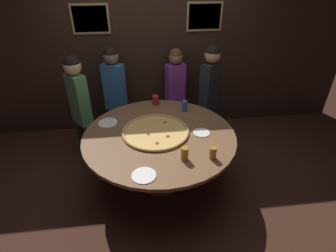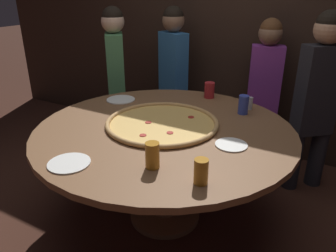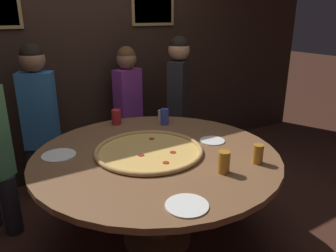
# 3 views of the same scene
# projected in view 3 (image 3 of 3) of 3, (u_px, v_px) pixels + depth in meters

# --- Properties ---
(ground_plane) EXTENTS (24.00, 24.00, 0.00)m
(ground_plane) POSITION_uv_depth(u_px,v_px,m) (157.00, 239.00, 2.58)
(ground_plane) COLOR #422319
(back_wall) EXTENTS (6.40, 0.08, 2.60)m
(back_wall) POSITION_uv_depth(u_px,v_px,m) (83.00, 52.00, 3.33)
(back_wall) COLOR black
(back_wall) RESTS_ON ground_plane
(dining_table) EXTENTS (1.74, 1.74, 0.74)m
(dining_table) POSITION_uv_depth(u_px,v_px,m) (156.00, 167.00, 2.37)
(dining_table) COLOR brown
(dining_table) RESTS_ON ground_plane
(giant_pizza) EXTENTS (0.78, 0.78, 0.03)m
(giant_pizza) POSITION_uv_depth(u_px,v_px,m) (149.00, 150.00, 2.34)
(giant_pizza) COLOR #EAB75B
(giant_pizza) RESTS_ON dining_table
(drink_cup_by_shaker) EXTENTS (0.07, 0.07, 0.13)m
(drink_cup_by_shaker) POSITION_uv_depth(u_px,v_px,m) (258.00, 154.00, 2.16)
(drink_cup_by_shaker) COLOR #BC7A23
(drink_cup_by_shaker) RESTS_ON dining_table
(drink_cup_near_left) EXTENTS (0.08, 0.08, 0.14)m
(drink_cup_near_left) POSITION_uv_depth(u_px,v_px,m) (224.00, 162.00, 2.03)
(drink_cup_near_left) COLOR #BC7A23
(drink_cup_near_left) RESTS_ON dining_table
(drink_cup_centre_back) EXTENTS (0.07, 0.07, 0.14)m
(drink_cup_centre_back) POSITION_uv_depth(u_px,v_px,m) (165.00, 117.00, 2.91)
(drink_cup_centre_back) COLOR #384CB7
(drink_cup_centre_back) RESTS_ON dining_table
(drink_cup_beside_pizza) EXTENTS (0.08, 0.08, 0.13)m
(drink_cup_beside_pizza) POSITION_uv_depth(u_px,v_px,m) (116.00, 117.00, 2.91)
(drink_cup_beside_pizza) COLOR #B22328
(drink_cup_beside_pizza) RESTS_ON dining_table
(white_plate_left_side) EXTENTS (0.23, 0.23, 0.01)m
(white_plate_left_side) POSITION_uv_depth(u_px,v_px,m) (59.00, 155.00, 2.29)
(white_plate_left_side) COLOR white
(white_plate_left_side) RESTS_ON dining_table
(white_plate_near_front) EXTENTS (0.23, 0.23, 0.01)m
(white_plate_near_front) POSITION_uv_depth(u_px,v_px,m) (187.00, 205.00, 1.69)
(white_plate_near_front) COLOR white
(white_plate_near_front) RESTS_ON dining_table
(white_plate_right_side) EXTENTS (0.19, 0.19, 0.01)m
(white_plate_right_side) POSITION_uv_depth(u_px,v_px,m) (212.00, 141.00, 2.55)
(white_plate_right_side) COLOR white
(white_plate_right_side) RESTS_ON dining_table
(condiment_shaker) EXTENTS (0.04, 0.04, 0.10)m
(condiment_shaker) POSITION_uv_depth(u_px,v_px,m) (160.00, 115.00, 3.02)
(condiment_shaker) COLOR silver
(condiment_shaker) RESTS_ON dining_table
(diner_centre_back) EXTENTS (0.36, 0.34, 1.47)m
(diner_centre_back) POSITION_uv_depth(u_px,v_px,m) (178.00, 97.00, 3.49)
(diner_centre_back) COLOR #232328
(diner_centre_back) RESTS_ON ground_plane
(diner_side_right) EXTENTS (0.36, 0.23, 1.37)m
(diner_side_right) POSITION_uv_depth(u_px,v_px,m) (128.00, 103.00, 3.48)
(diner_side_right) COLOR #232328
(diner_side_right) RESTS_ON ground_plane
(diner_side_left) EXTENTS (0.38, 0.28, 1.45)m
(diner_side_left) POSITION_uv_depth(u_px,v_px,m) (39.00, 114.00, 2.95)
(diner_side_left) COLOR #232328
(diner_side_left) RESTS_ON ground_plane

